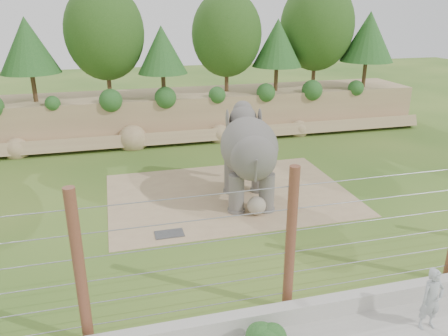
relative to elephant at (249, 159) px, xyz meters
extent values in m
plane|color=#305D1C|center=(-1.05, -2.19, -1.80)|extent=(90.00, 90.00, 0.00)
cube|color=#9E7E5B|center=(-1.05, 10.81, -0.55)|extent=(30.00, 4.00, 2.50)
cube|color=#9E7E5B|center=(-1.05, 8.51, -1.45)|extent=(30.00, 1.37, 1.07)
cylinder|color=#3F2B19|center=(-9.05, 10.31, 1.48)|extent=(0.24, 0.24, 1.58)
sphere|color=#1C4512|center=(-9.05, 10.31, 3.62)|extent=(3.60, 3.60, 3.60)
cylinder|color=#3F2B19|center=(-5.05, 10.81, 1.66)|extent=(0.24, 0.24, 1.92)
sphere|color=#1C4512|center=(-5.05, 10.81, 4.27)|extent=(4.40, 4.40, 4.40)
cylinder|color=#3F2B19|center=(-2.05, 9.61, 1.40)|extent=(0.24, 0.24, 1.40)
sphere|color=#1C4512|center=(-2.05, 9.61, 3.30)|extent=(3.20, 3.20, 3.20)
cylinder|color=#3F2B19|center=(1.95, 10.61, 1.61)|extent=(0.24, 0.24, 1.82)
sphere|color=#1C4512|center=(1.95, 10.61, 4.08)|extent=(4.16, 4.16, 4.16)
cylinder|color=#3F2B19|center=(4.95, 10.01, 1.45)|extent=(0.24, 0.24, 1.50)
sphere|color=#1C4512|center=(4.95, 10.01, 3.49)|extent=(3.44, 3.44, 3.44)
cylinder|color=#3F2B19|center=(7.95, 11.01, 1.71)|extent=(0.24, 0.24, 2.03)
sphere|color=#1C4512|center=(7.95, 11.01, 4.47)|extent=(4.64, 4.64, 4.64)
cylinder|color=#3F2B19|center=(10.95, 9.81, 1.52)|extent=(0.24, 0.24, 1.64)
sphere|color=#1C4512|center=(10.95, 9.81, 3.75)|extent=(3.76, 3.76, 3.76)
cube|color=#9F805F|center=(-0.55, 0.81, -1.79)|extent=(10.00, 7.00, 0.02)
cube|color=#262628|center=(-3.50, -1.98, -1.77)|extent=(1.00, 0.60, 0.03)
sphere|color=gray|center=(-0.06, -1.28, -1.43)|extent=(0.71, 0.71, 0.71)
cube|color=#AEA9A0|center=(-1.05, -7.19, -1.55)|extent=(26.00, 0.35, 0.50)
cylinder|color=brown|center=(-6.05, -6.69, 0.20)|extent=(0.26, 0.26, 4.00)
cylinder|color=brown|center=(-1.05, -6.69, 0.20)|extent=(0.26, 0.26, 4.00)
cylinder|color=gray|center=(-1.05, -6.69, -1.30)|extent=(20.00, 0.02, 0.02)
cylinder|color=gray|center=(-1.05, -6.69, -0.70)|extent=(20.00, 0.02, 0.02)
cylinder|color=gray|center=(-1.05, -6.69, -0.10)|extent=(20.00, 0.02, 0.02)
cylinder|color=gray|center=(-1.05, -6.69, 0.50)|extent=(20.00, 0.02, 0.02)
cylinder|color=gray|center=(-1.05, -6.69, 1.10)|extent=(20.00, 0.02, 0.02)
cylinder|color=gray|center=(-1.05, -6.69, 1.70)|extent=(20.00, 0.02, 0.02)
imported|color=#B3B8BD|center=(2.03, -8.24, -0.98)|extent=(0.60, 0.39, 1.63)
camera|label=1|loc=(-5.06, -15.44, 5.69)|focal=35.00mm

